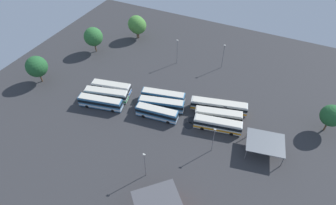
{
  "coord_description": "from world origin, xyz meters",
  "views": [
    {
      "loc": [
        -26.51,
        50.64,
        56.59
      ],
      "look_at": [
        -1.5,
        -2.0,
        1.48
      ],
      "focal_mm": 29.94,
      "sensor_mm": 36.0,
      "label": 1
    }
  ],
  "objects_px": {
    "bus_row2_slot0": "(112,88)",
    "tree_north_edge": "(37,67)",
    "tree_south_edge": "(138,26)",
    "bus_row0_slot0": "(219,106)",
    "bus_row1_slot1": "(161,104)",
    "bus_row2_slot1": "(106,94)",
    "bus_row1_slot0": "(163,96)",
    "tree_west_edge": "(136,24)",
    "lamp_post_near_entrance": "(145,164)",
    "bus_row2_slot2": "(101,102)",
    "maintenance_shelter": "(266,143)",
    "lamp_post_by_building": "(177,51)",
    "lamp_post_mid_lot": "(223,56)",
    "bus_row1_slot2": "(157,113)",
    "lamp_post_far_corner": "(213,139)",
    "tree_northwest": "(93,37)",
    "tree_northeast": "(332,116)",
    "bus_row0_slot1": "(218,115)",
    "bus_row0_slot2": "(218,125)"
  },
  "relations": [
    {
      "from": "bus_row2_slot0",
      "to": "lamp_post_far_corner",
      "type": "xyz_separation_m",
      "value": [
        -34.66,
        7.9,
        2.57
      ]
    },
    {
      "from": "tree_northeast",
      "to": "lamp_post_mid_lot",
      "type": "bearing_deg",
      "value": -24.65
    },
    {
      "from": "bus_row0_slot0",
      "to": "lamp_post_near_entrance",
      "type": "bearing_deg",
      "value": 72.68
    },
    {
      "from": "bus_row0_slot1",
      "to": "lamp_post_by_building",
      "type": "height_order",
      "value": "lamp_post_by_building"
    },
    {
      "from": "bus_row1_slot2",
      "to": "lamp_post_near_entrance",
      "type": "xyz_separation_m",
      "value": [
        -6.04,
        17.42,
        2.62
      ]
    },
    {
      "from": "bus_row0_slot1",
      "to": "bus_row2_slot1",
      "type": "relative_size",
      "value": 1.0
    },
    {
      "from": "lamp_post_near_entrance",
      "to": "tree_northeast",
      "type": "distance_m",
      "value": 48.58
    },
    {
      "from": "bus_row1_slot0",
      "to": "bus_row1_slot2",
      "type": "xyz_separation_m",
      "value": [
        -1.41,
        6.86,
        -0.0
      ]
    },
    {
      "from": "bus_row1_slot2",
      "to": "lamp_post_far_corner",
      "type": "bearing_deg",
      "value": 166.4
    },
    {
      "from": "lamp_post_mid_lot",
      "to": "tree_north_edge",
      "type": "bearing_deg",
      "value": 32.68
    },
    {
      "from": "bus_row2_slot2",
      "to": "lamp_post_far_corner",
      "type": "relative_size",
      "value": 1.64
    },
    {
      "from": "bus_row2_slot1",
      "to": "tree_west_edge",
      "type": "xyz_separation_m",
      "value": [
        9.51,
        -34.5,
        4.03
      ]
    },
    {
      "from": "bus_row1_slot1",
      "to": "tree_northeast",
      "type": "bearing_deg",
      "value": -165.06
    },
    {
      "from": "bus_row0_slot0",
      "to": "bus_row0_slot2",
      "type": "distance_m",
      "value": 7.11
    },
    {
      "from": "bus_row1_slot0",
      "to": "bus_row2_slot2",
      "type": "xyz_separation_m",
      "value": [
        15.01,
        10.02,
        0.0
      ]
    },
    {
      "from": "bus_row1_slot1",
      "to": "bus_row2_slot0",
      "type": "xyz_separation_m",
      "value": [
        16.87,
        -0.09,
        -0.0
      ]
    },
    {
      "from": "bus_row2_slot0",
      "to": "tree_west_edge",
      "type": "xyz_separation_m",
      "value": [
        9.1,
        -31.2,
        4.03
      ]
    },
    {
      "from": "bus_row1_slot0",
      "to": "lamp_post_mid_lot",
      "type": "bearing_deg",
      "value": -114.18
    },
    {
      "from": "maintenance_shelter",
      "to": "bus_row0_slot0",
      "type": "bearing_deg",
      "value": -31.85
    },
    {
      "from": "bus_row2_slot0",
      "to": "tree_west_edge",
      "type": "distance_m",
      "value": 32.75
    },
    {
      "from": "bus_row2_slot2",
      "to": "tree_north_edge",
      "type": "relative_size",
      "value": 1.43
    },
    {
      "from": "bus_row0_slot1",
      "to": "lamp_post_far_corner",
      "type": "bearing_deg",
      "value": 99.88
    },
    {
      "from": "tree_northeast",
      "to": "tree_west_edge",
      "type": "relative_size",
      "value": 0.92
    },
    {
      "from": "bus_row2_slot2",
      "to": "bus_row2_slot0",
      "type": "bearing_deg",
      "value": -82.85
    },
    {
      "from": "bus_row0_slot1",
      "to": "tree_west_edge",
      "type": "relative_size",
      "value": 1.43
    },
    {
      "from": "lamp_post_mid_lot",
      "to": "lamp_post_by_building",
      "type": "bearing_deg",
      "value": 15.3
    },
    {
      "from": "lamp_post_near_entrance",
      "to": "tree_northwest",
      "type": "xyz_separation_m",
      "value": [
        41.22,
        -37.58,
        1.59
      ]
    },
    {
      "from": "bus_row0_slot1",
      "to": "tree_northeast",
      "type": "relative_size",
      "value": 1.54
    },
    {
      "from": "bus_row1_slot2",
      "to": "maintenance_shelter",
      "type": "height_order",
      "value": "maintenance_shelter"
    },
    {
      "from": "maintenance_shelter",
      "to": "lamp_post_far_corner",
      "type": "distance_m",
      "value": 12.7
    },
    {
      "from": "lamp_post_far_corner",
      "to": "tree_south_edge",
      "type": "relative_size",
      "value": 0.94
    },
    {
      "from": "bus_row2_slot1",
      "to": "bus_row1_slot0",
      "type": "bearing_deg",
      "value": -157.31
    },
    {
      "from": "bus_row0_slot2",
      "to": "bus_row2_slot1",
      "type": "xyz_separation_m",
      "value": [
        33.29,
        2.64,
        0.0
      ]
    },
    {
      "from": "maintenance_shelter",
      "to": "bus_row1_slot2",
      "type": "bearing_deg",
      "value": 1.92
    },
    {
      "from": "tree_northeast",
      "to": "lamp_post_near_entrance",
      "type": "bearing_deg",
      "value": 41.84
    },
    {
      "from": "lamp_post_near_entrance",
      "to": "bus_row1_slot0",
      "type": "bearing_deg",
      "value": -72.94
    },
    {
      "from": "lamp_post_by_building",
      "to": "tree_north_edge",
      "type": "bearing_deg",
      "value": 38.56
    },
    {
      "from": "bus_row0_slot2",
      "to": "tree_south_edge",
      "type": "height_order",
      "value": "tree_south_edge"
    },
    {
      "from": "tree_south_edge",
      "to": "bus_row0_slot0",
      "type": "bearing_deg",
      "value": 148.04
    },
    {
      "from": "bus_row0_slot1",
      "to": "tree_west_edge",
      "type": "xyz_separation_m",
      "value": [
        41.91,
        -28.52,
        4.03
      ]
    },
    {
      "from": "bus_row0_slot0",
      "to": "lamp_post_by_building",
      "type": "distance_m",
      "value": 26.13
    },
    {
      "from": "lamp_post_far_corner",
      "to": "bus_row2_slot2",
      "type": "bearing_deg",
      "value": -1.77
    },
    {
      "from": "bus_row2_slot0",
      "to": "maintenance_shelter",
      "type": "relative_size",
      "value": 1.18
    },
    {
      "from": "lamp_post_near_entrance",
      "to": "tree_south_edge",
      "type": "distance_m",
      "value": 61.51
    },
    {
      "from": "lamp_post_near_entrance",
      "to": "lamp_post_by_building",
      "type": "bearing_deg",
      "value": -75.0
    },
    {
      "from": "bus_row2_slot0",
      "to": "tree_north_edge",
      "type": "distance_m",
      "value": 24.05
    },
    {
      "from": "bus_row0_slot0",
      "to": "maintenance_shelter",
      "type": "bearing_deg",
      "value": 148.15
    },
    {
      "from": "bus_row0_slot0",
      "to": "lamp_post_by_building",
      "type": "height_order",
      "value": "lamp_post_by_building"
    },
    {
      "from": "lamp_post_far_corner",
      "to": "tree_northwest",
      "type": "relative_size",
      "value": 0.85
    },
    {
      "from": "bus_row2_slot0",
      "to": "tree_northwest",
      "type": "distance_m",
      "value": 24.69
    }
  ]
}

